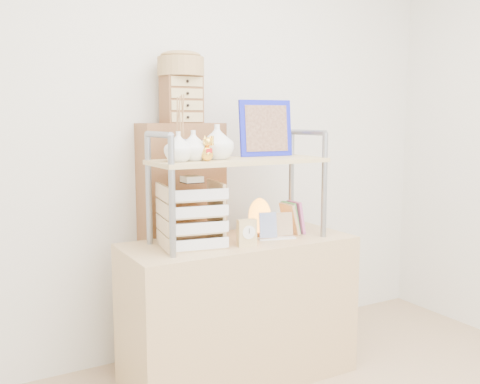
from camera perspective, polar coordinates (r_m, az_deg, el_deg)
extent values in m
cube|color=silver|center=(3.15, -4.62, 6.45)|extent=(3.40, 0.02, 2.60)
cube|color=tan|center=(2.88, -0.09, -12.46)|extent=(1.20, 0.50, 0.75)
cube|color=brown|center=(3.04, -6.21, -5.49)|extent=(0.46, 0.26, 1.35)
cylinder|color=gray|center=(2.40, -7.26, -0.56)|extent=(0.03, 0.03, 0.55)
cylinder|color=gray|center=(2.68, -9.71, 0.25)|extent=(0.03, 0.03, 0.55)
cylinder|color=gray|center=(2.52, -8.68, 6.07)|extent=(0.03, 0.30, 0.03)
cylinder|color=gray|center=(2.84, 8.98, 0.68)|extent=(0.03, 0.03, 0.55)
cylinder|color=gray|center=(3.08, 5.49, 1.29)|extent=(0.03, 0.03, 0.55)
cylinder|color=gray|center=(2.94, 7.26, 6.33)|extent=(0.03, 0.30, 0.03)
cube|color=tan|center=(2.71, -0.09, 3.33)|extent=(0.90, 0.34, 0.02)
imported|color=white|center=(2.54, -6.60, 4.83)|extent=(0.14, 0.14, 0.14)
imported|color=white|center=(2.59, -5.00, 4.96)|extent=(0.14, 0.14, 0.15)
imported|color=white|center=(2.67, -2.46, 5.37)|extent=(0.17, 0.17, 0.17)
cylinder|color=#2850AE|center=(2.69, -6.42, 4.55)|extent=(0.07, 0.07, 0.10)
cube|color=#141ABC|center=(2.90, 2.74, 6.81)|extent=(0.31, 0.08, 0.30)
cube|color=#522F25|center=(2.89, 2.86, 6.81)|extent=(0.25, 0.06, 0.25)
cube|color=#C55699|center=(2.95, 6.01, -2.75)|extent=(0.05, 0.12, 0.17)
cube|color=#56A251|center=(2.95, 5.43, -2.73)|extent=(0.05, 0.12, 0.17)
cube|color=tan|center=(2.92, 5.31, -2.83)|extent=(0.06, 0.13, 0.17)
cube|color=tan|center=(2.67, -5.25, -5.56)|extent=(0.32, 0.30, 0.01)
cube|color=white|center=(2.55, -4.03, -5.58)|extent=(0.26, 0.05, 0.05)
cube|color=tan|center=(2.65, -5.28, -3.90)|extent=(0.32, 0.30, 0.01)
cube|color=white|center=(2.53, -4.05, -3.84)|extent=(0.26, 0.05, 0.05)
cube|color=tan|center=(2.64, -5.30, -2.22)|extent=(0.32, 0.30, 0.01)
cube|color=white|center=(2.52, -4.06, -2.08)|extent=(0.26, 0.05, 0.05)
cube|color=tan|center=(2.63, -5.32, -0.53)|extent=(0.32, 0.30, 0.01)
cube|color=white|center=(2.50, -4.08, -0.31)|extent=(0.26, 0.05, 0.05)
cube|color=beige|center=(2.60, -5.16, 1.35)|extent=(0.09, 0.09, 0.03)
cylinder|color=brown|center=(2.87, 2.08, -4.48)|extent=(0.12, 0.12, 0.03)
ellipsoid|color=orange|center=(2.85, 2.09, -2.47)|extent=(0.13, 0.13, 0.18)
cube|color=tan|center=(2.63, 0.73, -4.37)|extent=(0.10, 0.05, 0.13)
cylinder|color=white|center=(2.62, 0.96, -4.34)|extent=(0.07, 0.01, 0.07)
cube|color=white|center=(2.81, 3.92, -4.93)|extent=(0.21, 0.10, 0.01)
cube|color=navy|center=(2.77, 3.01, -3.54)|extent=(0.10, 0.05, 0.13)
cube|color=#A37F5D|center=(2.84, 4.73, -3.41)|extent=(0.10, 0.05, 0.12)
cube|color=brown|center=(2.95, -6.28, 9.75)|extent=(0.20, 0.15, 0.25)
cube|color=tan|center=(2.87, -5.63, 7.94)|extent=(0.18, 0.01, 0.05)
cube|color=tan|center=(2.87, -5.65, 9.19)|extent=(0.18, 0.01, 0.05)
cube|color=tan|center=(2.88, -5.66, 10.43)|extent=(0.18, 0.01, 0.05)
cube|color=tan|center=(2.88, -5.68, 11.67)|extent=(0.18, 0.01, 0.05)
cylinder|color=olive|center=(2.96, -6.33, 13.14)|extent=(0.25, 0.25, 0.10)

